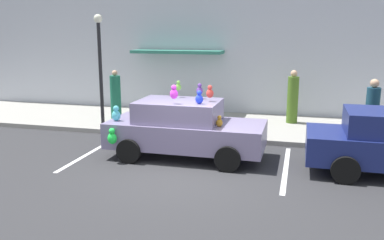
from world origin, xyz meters
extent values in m
plane|color=#2D2D30|center=(0.00, 0.00, 0.00)|extent=(60.00, 60.00, 0.00)
cube|color=gray|center=(0.00, 5.00, 0.07)|extent=(24.00, 4.00, 0.15)
cube|color=#B2B7C1|center=(0.00, 7.15, 3.20)|extent=(24.00, 0.30, 6.40)
cube|color=#2D7260|center=(-2.09, 6.60, 2.55)|extent=(3.60, 1.10, 0.12)
cube|color=silver|center=(2.41, 1.00, 0.00)|extent=(0.12, 3.60, 0.01)
cube|color=silver|center=(-2.97, 1.00, 0.00)|extent=(0.12, 3.60, 0.01)
cube|color=slate|center=(-0.25, 1.28, 0.64)|extent=(4.18, 1.76, 0.68)
cube|color=slate|center=(-0.46, 1.28, 1.26)|extent=(2.17, 1.55, 0.56)
cylinder|color=black|center=(1.04, 2.16, 0.32)|extent=(0.64, 0.22, 0.64)
cylinder|color=black|center=(1.04, 0.41, 0.32)|extent=(0.64, 0.22, 0.64)
cylinder|color=black|center=(-1.55, 2.16, 0.32)|extent=(0.64, 0.22, 0.64)
cylinder|color=black|center=(-1.55, 0.41, 0.32)|extent=(0.64, 0.22, 0.64)
ellipsoid|color=#5A358D|center=(0.01, 1.73, 1.76)|extent=(0.18, 0.15, 0.22)
sphere|color=#5A358D|center=(0.01, 1.73, 1.91)|extent=(0.12, 0.12, 0.12)
ellipsoid|color=blue|center=(0.19, 0.94, 1.67)|extent=(0.20, 0.16, 0.24)
sphere|color=blue|center=(0.19, 0.94, 1.83)|extent=(0.13, 0.13, 0.13)
ellipsoid|color=red|center=(0.37, 1.36, 1.76)|extent=(0.20, 0.16, 0.23)
sphere|color=red|center=(0.37, 1.36, 1.92)|extent=(0.12, 0.12, 0.12)
ellipsoid|color=#E93AE5|center=(-0.43, 0.79, 1.79)|extent=(0.21, 0.17, 0.25)
sphere|color=#E93AE5|center=(-0.43, 0.79, 1.97)|extent=(0.13, 0.13, 0.13)
ellipsoid|color=#B27D20|center=(0.72, 0.92, 1.08)|extent=(0.17, 0.14, 0.20)
sphere|color=#B27D20|center=(0.72, 0.92, 1.22)|extent=(0.11, 0.11, 0.11)
ellipsoid|color=#20E347|center=(-1.96, 0.30, 0.65)|extent=(0.25, 0.20, 0.29)
sphere|color=#20E347|center=(-1.96, 0.30, 0.85)|extent=(0.16, 0.16, 0.16)
ellipsoid|color=#4CC1CC|center=(-2.10, 0.89, 1.13)|extent=(0.24, 0.20, 0.29)
sphere|color=#4CC1CC|center=(-2.10, 0.89, 1.32)|extent=(0.15, 0.15, 0.15)
ellipsoid|color=green|center=(-1.39, 1.36, 1.08)|extent=(0.16, 0.13, 0.19)
sphere|color=green|center=(-1.39, 1.36, 1.21)|extent=(0.10, 0.10, 0.10)
ellipsoid|color=#6B29D9|center=(-1.53, 1.29, 1.08)|extent=(0.16, 0.13, 0.19)
sphere|color=#6B29D9|center=(-1.53, 1.29, 1.21)|extent=(0.10, 0.10, 0.10)
ellipsoid|color=#71BC42|center=(-0.64, 1.85, 1.83)|extent=(0.16, 0.13, 0.19)
sphere|color=#71BC42|center=(-0.64, 1.85, 1.96)|extent=(0.10, 0.10, 0.10)
ellipsoid|color=#EE68DF|center=(0.45, 1.78, 1.14)|extent=(0.27, 0.22, 0.32)
sphere|color=#EE68DF|center=(0.45, 1.78, 1.36)|extent=(0.17, 0.17, 0.17)
cylinder|color=black|center=(3.73, 2.02, 0.32)|extent=(0.64, 0.22, 0.64)
cylinder|color=black|center=(3.73, 0.28, 0.32)|extent=(0.64, 0.22, 0.64)
ellipsoid|color=beige|center=(-1.99, 3.81, 0.39)|extent=(0.38, 0.31, 0.47)
sphere|color=beige|center=(-1.99, 3.81, 0.72)|extent=(0.27, 0.27, 0.27)
sphere|color=beige|center=(-2.08, 3.81, 0.82)|extent=(0.11, 0.11, 0.11)
sphere|color=beige|center=(-1.89, 3.81, 0.82)|extent=(0.11, 0.11, 0.11)
cylinder|color=black|center=(-3.86, 3.50, 1.88)|extent=(0.12, 0.12, 3.46)
sphere|color=#EAEACC|center=(-3.86, 3.50, 3.75)|extent=(0.28, 0.28, 0.28)
cylinder|color=#173B4D|center=(4.73, 3.75, 0.95)|extent=(0.39, 0.39, 1.60)
sphere|color=tan|center=(4.73, 3.75, 1.88)|extent=(0.25, 0.25, 0.25)
cylinder|color=#476B21|center=(2.41, 5.70, 0.97)|extent=(0.39, 0.39, 1.64)
sphere|color=tan|center=(2.41, 5.70, 1.91)|extent=(0.23, 0.23, 0.23)
cylinder|color=#1A5F46|center=(-3.97, 4.81, 0.95)|extent=(0.39, 0.39, 1.59)
sphere|color=tan|center=(-3.97, 4.81, 1.84)|extent=(0.21, 0.21, 0.21)
camera|label=1|loc=(2.66, -9.05, 3.38)|focal=38.46mm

